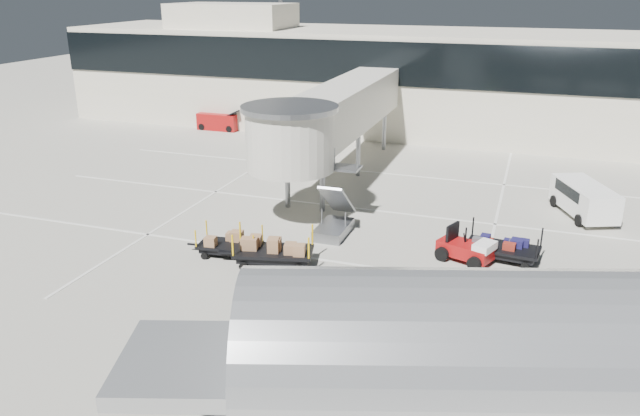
# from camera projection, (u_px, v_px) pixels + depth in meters

# --- Properties ---
(ground) EXTENTS (140.00, 140.00, 0.00)m
(ground) POSITION_uv_depth(u_px,v_px,m) (328.00, 282.00, 25.69)
(ground) COLOR #B9B6A5
(ground) RESTS_ON ground
(lane_markings) EXTENTS (40.00, 30.00, 0.02)m
(lane_markings) POSITION_uv_depth(u_px,v_px,m) (370.00, 208.00, 34.18)
(lane_markings) COLOR silver
(lane_markings) RESTS_ON ground
(terminal) EXTENTS (64.00, 12.11, 15.20)m
(terminal) POSITION_uv_depth(u_px,v_px,m) (440.00, 80.00, 51.00)
(terminal) COLOR beige
(terminal) RESTS_ON ground
(jet_bridge) EXTENTS (5.70, 20.40, 6.03)m
(jet_bridge) POSITION_uv_depth(u_px,v_px,m) (330.00, 116.00, 36.35)
(jet_bridge) COLOR beige
(jet_bridge) RESTS_ON ground
(baggage_tug) EXTENTS (2.66, 2.24, 1.58)m
(baggage_tug) POSITION_uv_depth(u_px,v_px,m) (467.00, 249.00, 27.43)
(baggage_tug) COLOR maroon
(baggage_tug) RESTS_ON ground
(suitcase_cart) EXTENTS (3.96, 1.93, 1.52)m
(suitcase_cart) POSITION_uv_depth(u_px,v_px,m) (503.00, 248.00, 27.60)
(suitcase_cart) COLOR black
(suitcase_cart) RESTS_ON ground
(box_cart_near) EXTENTS (4.26, 2.45, 1.63)m
(box_cart_near) POSITION_uv_depth(u_px,v_px,m) (275.00, 252.00, 27.02)
(box_cart_near) COLOR black
(box_cart_near) RESTS_ON ground
(box_cart_far) EXTENTS (3.52, 1.72, 1.35)m
(box_cart_far) POSITION_uv_depth(u_px,v_px,m) (227.00, 246.00, 28.03)
(box_cart_far) COLOR black
(box_cart_far) RESTS_ON ground
(ground_worker) EXTENTS (0.59, 0.40, 1.56)m
(ground_worker) POSITION_uv_depth(u_px,v_px,m) (366.00, 311.00, 21.83)
(ground_worker) COLOR #B6FF1A
(ground_worker) RESTS_ON ground
(minivan) EXTENTS (3.43, 4.83, 1.70)m
(minivan) POSITION_uv_depth(u_px,v_px,m) (583.00, 197.00, 32.82)
(minivan) COLOR white
(minivan) RESTS_ON ground
(belt_loader) EXTENTS (3.73, 1.52, 1.80)m
(belt_loader) POSITION_uv_depth(u_px,v_px,m) (219.00, 121.00, 52.21)
(belt_loader) COLOR maroon
(belt_loader) RESTS_ON ground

